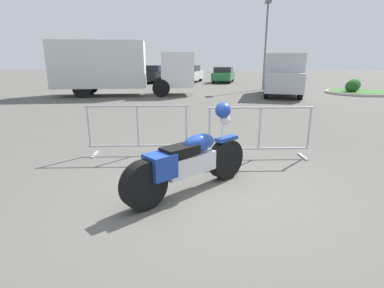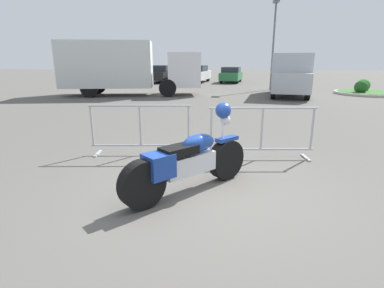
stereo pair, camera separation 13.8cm
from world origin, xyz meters
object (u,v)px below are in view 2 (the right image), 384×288
object	(u,v)px
delivery_van	(290,73)
parked_car_black	(162,74)
motorcycle	(189,161)
crowd_barrier_near	(140,129)
parked_car_green	(231,75)
crowd_barrier_far	(262,132)
box_truck	(123,66)
parked_car_white	(197,74)
pedestrian	(296,78)
parked_car_maroon	(99,73)
street_lamp	(274,32)
parked_car_blue	(129,74)

from	to	relation	value
delivery_van	parked_car_black	xyz separation A→B (m)	(-9.48, 9.64, -0.47)
parked_car_black	motorcycle	bearing A→B (deg)	-158.87
crowd_barrier_near	parked_car_green	world-z (taller)	parked_car_green
crowd_barrier_near	parked_car_green	bearing A→B (deg)	84.51
crowd_barrier_far	box_truck	distance (m)	12.80
parked_car_white	crowd_barrier_near	bearing A→B (deg)	-169.33
box_truck	parked_car_black	xyz separation A→B (m)	(-0.08, 10.56, -0.87)
parked_car_black	parked_car_green	xyz separation A→B (m)	(6.28, 0.45, -0.07)
pedestrian	parked_car_green	bearing A→B (deg)	116.94
motorcycle	crowd_barrier_near	distance (m)	2.17
parked_car_white	crowd_barrier_far	bearing A→B (deg)	-162.79
box_truck	parked_car_white	world-z (taller)	box_truck
delivery_van	parked_car_maroon	distance (m)	18.84
crowd_barrier_far	box_truck	world-z (taller)	box_truck
parked_car_green	street_lamp	world-z (taller)	street_lamp
box_truck	crowd_barrier_near	bearing A→B (deg)	-80.62
crowd_barrier_near	box_truck	world-z (taller)	box_truck
parked_car_white	motorcycle	bearing A→B (deg)	-166.49
box_truck	parked_car_black	size ratio (longest dim) A/B	1.71
parked_car_maroon	street_lamp	size ratio (longest dim) A/B	0.81
street_lamp	crowd_barrier_near	bearing A→B (deg)	-107.15
box_truck	parked_car_black	distance (m)	10.60
parked_car_maroon	parked_car_green	bearing A→B (deg)	-83.08
street_lamp	crowd_barrier_far	bearing A→B (deg)	-98.22
street_lamp	parked_car_white	bearing A→B (deg)	131.58
parked_car_green	pedestrian	world-z (taller)	pedestrian
parked_car_maroon	parked_car_blue	world-z (taller)	parked_car_maroon
parked_car_maroon	pedestrian	bearing A→B (deg)	-109.50
parked_car_black	delivery_van	bearing A→B (deg)	-127.53
crowd_barrier_far	parked_car_green	xyz separation A→B (m)	(-0.41, 21.92, 0.14)
crowd_barrier_near	street_lamp	size ratio (longest dim) A/B	0.38
parked_car_green	parked_car_maroon	bearing A→B (deg)	96.92
motorcycle	parked_car_blue	xyz separation A→B (m)	(-8.57, 23.28, 0.22)
crowd_barrier_near	parked_car_blue	size ratio (longest dim) A/B	0.48
box_truck	parked_car_blue	distance (m)	11.13
motorcycle	parked_car_white	bearing A→B (deg)	48.51
delivery_van	parked_car_white	bearing A→B (deg)	-138.84
parked_car_blue	parked_car_green	world-z (taller)	parked_car_blue
crowd_barrier_near	delivery_van	distance (m)	12.98
motorcycle	box_truck	xyz separation A→B (m)	(-5.35, 12.67, 1.13)
delivery_van	street_lamp	xyz separation A→B (m)	(-0.57, 3.53, 2.47)
parked_car_maroon	parked_car_blue	bearing A→B (deg)	-93.33
parked_car_blue	pedestrian	size ratio (longest dim) A/B	2.61
box_truck	street_lamp	world-z (taller)	street_lamp
parked_car_blue	parked_car_white	world-z (taller)	parked_car_white
parked_car_maroon	parked_car_white	distance (m)	9.42
parked_car_blue	parked_car_white	bearing A→B (deg)	-79.01
delivery_van	parked_car_blue	size ratio (longest dim) A/B	1.19
parked_car_white	street_lamp	size ratio (longest dim) A/B	0.82
crowd_barrier_far	delivery_van	bearing A→B (deg)	76.75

